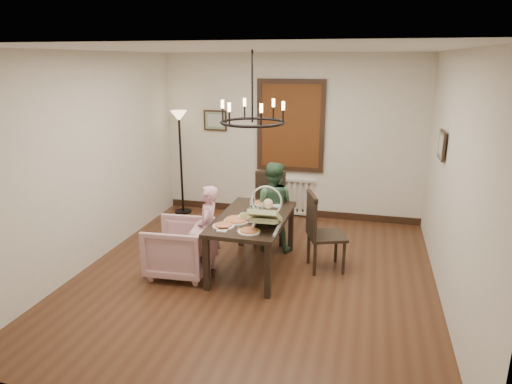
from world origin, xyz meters
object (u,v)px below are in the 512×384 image
at_px(dining_table, 253,223).
at_px(seated_man, 272,214).
at_px(drinking_glass, 261,215).
at_px(floor_lamp, 181,164).
at_px(armchair, 179,248).
at_px(chair_far, 269,208).
at_px(elderly_woman, 208,238).
at_px(chair_right, 327,231).
at_px(baby_bouncer, 265,214).

height_order(dining_table, seated_man, seated_man).
height_order(seated_man, drinking_glass, seated_man).
relative_size(drinking_glass, floor_lamp, 0.07).
height_order(armchair, seated_man, seated_man).
distance_m(chair_far, elderly_woman, 1.35).
bearing_deg(chair_right, seated_man, 40.30).
distance_m(dining_table, chair_right, 0.98).
xyz_separation_m(chair_right, elderly_woman, (-1.46, -0.50, -0.04)).
relative_size(elderly_woman, drinking_glass, 7.69).
bearing_deg(chair_far, drinking_glass, -90.91).
bearing_deg(drinking_glass, dining_table, 150.36).
height_order(dining_table, elderly_woman, elderly_woman).
relative_size(chair_far, armchair, 1.37).
bearing_deg(elderly_woman, chair_far, 151.28).
bearing_deg(floor_lamp, drinking_glass, -45.77).
bearing_deg(chair_far, armchair, -131.29).
xyz_separation_m(dining_table, chair_far, (0.00, 0.98, -0.11)).
bearing_deg(drinking_glass, floor_lamp, 134.23).
distance_m(armchair, drinking_glass, 1.15).
bearing_deg(floor_lamp, chair_far, -27.60).
relative_size(chair_right, seated_man, 0.98).
height_order(chair_right, floor_lamp, floor_lamp).
xyz_separation_m(chair_right, baby_bouncer, (-0.68, -0.61, 0.38)).
height_order(armchair, floor_lamp, floor_lamp).
xyz_separation_m(armchair, elderly_woman, (0.36, 0.11, 0.14)).
bearing_deg(chair_right, drinking_glass, 91.12).
distance_m(dining_table, baby_bouncer, 0.53).
xyz_separation_m(chair_right, armchair, (-1.82, -0.61, -0.18)).
bearing_deg(dining_table, seated_man, 82.25).
bearing_deg(seated_man, armchair, 45.30).
height_order(elderly_woman, drinking_glass, elderly_woman).
bearing_deg(armchair, elderly_woman, 102.70).
distance_m(baby_bouncer, drinking_glass, 0.35).
distance_m(chair_far, baby_bouncer, 1.43).
xyz_separation_m(dining_table, chair_right, (0.94, 0.23, -0.12)).
xyz_separation_m(dining_table, floor_lamp, (-1.82, 1.93, 0.26)).
distance_m(dining_table, chair_far, 0.98).
bearing_deg(floor_lamp, elderly_woman, -59.44).
relative_size(armchair, seated_man, 0.72).
height_order(chair_right, elderly_woman, chair_right).
bearing_deg(baby_bouncer, seated_man, 95.87).
bearing_deg(elderly_woman, drinking_glass, 100.39).
bearing_deg(elderly_woman, chair_right, 102.85).
distance_m(armchair, baby_bouncer, 1.27).
xyz_separation_m(chair_right, seated_man, (-0.84, 0.48, 0.01)).
height_order(chair_far, floor_lamp, floor_lamp).
bearing_deg(baby_bouncer, chair_far, 98.57).
relative_size(chair_far, elderly_woman, 1.09).
xyz_separation_m(chair_right, floor_lamp, (-2.76, 1.70, 0.37)).
xyz_separation_m(elderly_woman, floor_lamp, (-1.30, 2.20, 0.41)).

